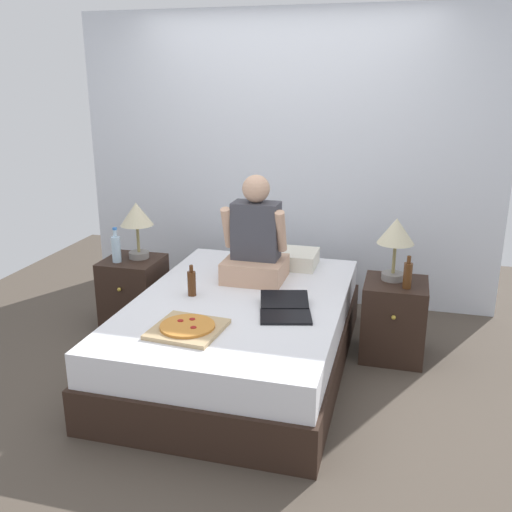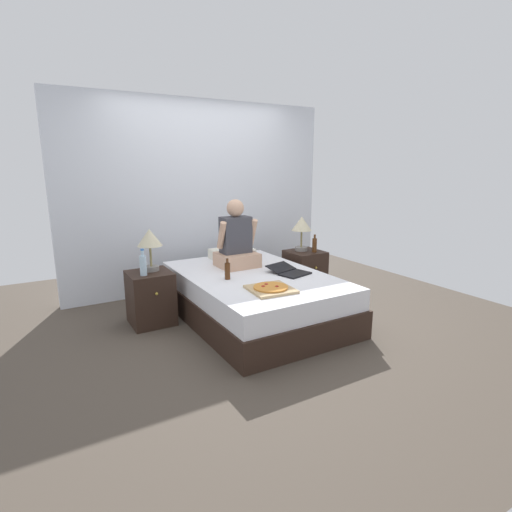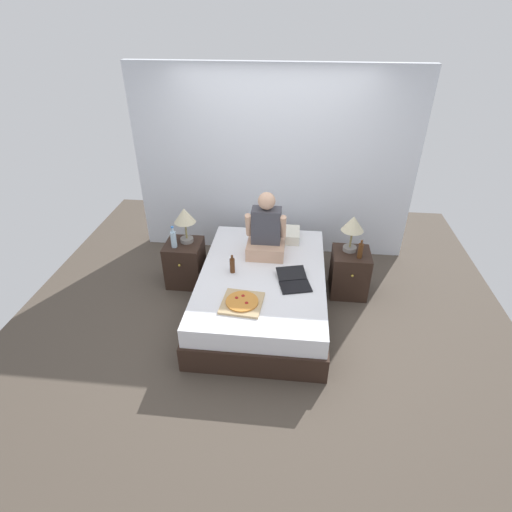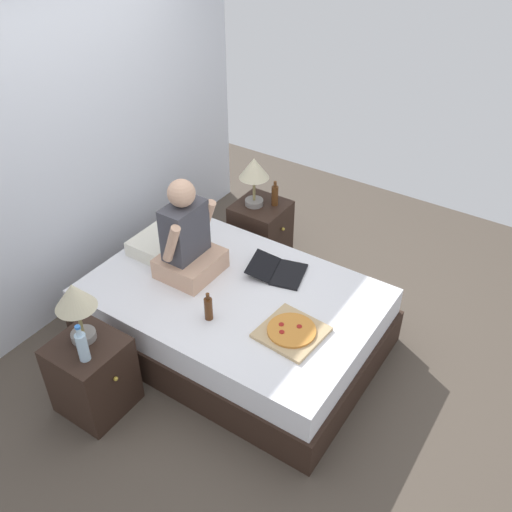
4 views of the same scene
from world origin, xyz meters
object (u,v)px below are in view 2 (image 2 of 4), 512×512
at_px(lamp_on_left_nightstand, 150,241).
at_px(lamp_on_right_nightstand, 302,226).
at_px(beer_bottle_on_bed, 227,271).
at_px(bed, 254,296).
at_px(nightstand_left, 151,298).
at_px(water_bottle, 143,265).
at_px(pizza_box, 271,289).
at_px(beer_bottle, 315,245).
at_px(laptop, 290,272).
at_px(person_seated, 236,242).
at_px(nightstand_right, 305,272).

relative_size(lamp_on_left_nightstand, lamp_on_right_nightstand, 1.00).
bearing_deg(beer_bottle_on_bed, bed, 5.73).
height_order(nightstand_left, water_bottle, water_bottle).
xyz_separation_m(pizza_box, beer_bottle_on_bed, (-0.18, 0.55, 0.07)).
relative_size(nightstand_left, beer_bottle_on_bed, 2.58).
relative_size(water_bottle, pizza_box, 0.64).
height_order(bed, pizza_box, pizza_box).
bearing_deg(nightstand_left, beer_bottle, -2.70).
height_order(nightstand_left, lamp_on_left_nightstand, lamp_on_left_nightstand).
relative_size(pizza_box, beer_bottle_on_bed, 1.96).
bearing_deg(beer_bottle, beer_bottle_on_bed, -165.73).
xyz_separation_m(beer_bottle, laptop, (-0.74, -0.51, -0.14)).
xyz_separation_m(person_seated, beer_bottle_on_bed, (-0.33, -0.44, -0.20)).
bearing_deg(nightstand_right, pizza_box, -139.29).
distance_m(lamp_on_right_nightstand, beer_bottle_on_bed, 1.46).
relative_size(nightstand_right, beer_bottle_on_bed, 2.58).
bearing_deg(beer_bottle, nightstand_left, 177.30).
xyz_separation_m(nightstand_right, pizza_box, (-1.18, -1.01, 0.24)).
height_order(lamp_on_right_nightstand, laptop, lamp_on_right_nightstand).
bearing_deg(person_seated, beer_bottle, -4.00).
bearing_deg(beer_bottle_on_bed, nightstand_right, 18.82).
bearing_deg(beer_bottle_on_bed, pizza_box, -71.58).
relative_size(bed, laptop, 4.43).
bearing_deg(laptop, nightstand_left, 156.05).
bearing_deg(water_bottle, nightstand_right, 2.42).
xyz_separation_m(nightstand_left, beer_bottle, (2.12, -0.10, 0.38)).
xyz_separation_m(lamp_on_right_nightstand, beer_bottle, (0.10, -0.15, -0.23)).
bearing_deg(water_bottle, laptop, -19.70).
height_order(bed, nightstand_left, nightstand_left).
distance_m(nightstand_left, water_bottle, 0.41).
xyz_separation_m(bed, beer_bottle, (1.09, 0.33, 0.41)).
relative_size(lamp_on_left_nightstand, beer_bottle_on_bed, 2.05).
bearing_deg(bed, water_bottle, 162.88).
height_order(person_seated, beer_bottle_on_bed, person_seated).
bearing_deg(nightstand_left, lamp_on_right_nightstand, 1.42).
height_order(nightstand_left, beer_bottle_on_bed, beer_bottle_on_bed).
bearing_deg(bed, lamp_on_right_nightstand, 25.78).
distance_m(lamp_on_left_nightstand, laptop, 1.54).
distance_m(bed, pizza_box, 0.66).
xyz_separation_m(lamp_on_right_nightstand, person_seated, (-1.00, -0.07, -0.10)).
relative_size(beer_bottle, beer_bottle_on_bed, 1.05).
height_order(nightstand_right, person_seated, person_seated).
height_order(water_bottle, nightstand_right, water_bottle).
height_order(bed, beer_bottle_on_bed, beer_bottle_on_bed).
relative_size(lamp_on_right_nightstand, pizza_box, 1.04).
xyz_separation_m(lamp_on_left_nightstand, beer_bottle_on_bed, (0.65, -0.51, -0.30)).
xyz_separation_m(water_bottle, person_seated, (1.10, 0.07, 0.11)).
xyz_separation_m(lamp_on_left_nightstand, beer_bottle, (2.08, -0.15, -0.23)).
relative_size(lamp_on_left_nightstand, person_seated, 0.58).
xyz_separation_m(bed, nightstand_right, (1.02, 0.43, 0.03)).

